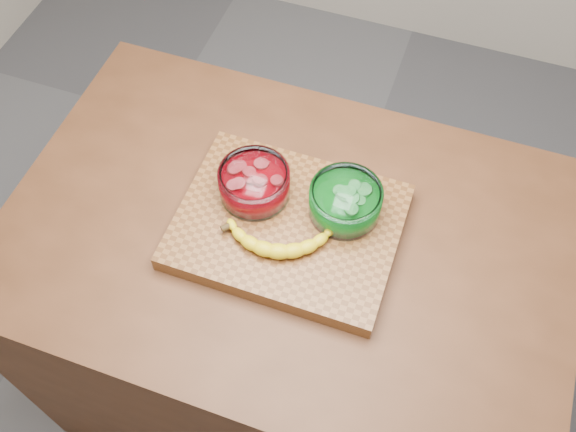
% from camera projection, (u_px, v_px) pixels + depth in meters
% --- Properties ---
extents(ground, '(3.50, 3.50, 0.00)m').
position_uv_depth(ground, '(288.00, 375.00, 2.10)').
color(ground, '#5E5E63').
rests_on(ground, ground).
extents(counter, '(1.20, 0.80, 0.90)m').
position_uv_depth(counter, '(288.00, 319.00, 1.72)').
color(counter, '#502C18').
rests_on(counter, ground).
extents(cutting_board, '(0.45, 0.35, 0.04)m').
position_uv_depth(cutting_board, '(288.00, 227.00, 1.32)').
color(cutting_board, brown).
rests_on(cutting_board, counter).
extents(bowl_red, '(0.15, 0.15, 0.07)m').
position_uv_depth(bowl_red, '(254.00, 183.00, 1.32)').
color(bowl_red, white).
rests_on(bowl_red, cutting_board).
extents(bowl_green, '(0.15, 0.15, 0.07)m').
position_uv_depth(bowl_green, '(345.00, 201.00, 1.29)').
color(bowl_green, white).
rests_on(bowl_green, cutting_board).
extents(banana, '(0.25, 0.14, 0.04)m').
position_uv_depth(banana, '(278.00, 234.00, 1.27)').
color(banana, gold).
rests_on(banana, cutting_board).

